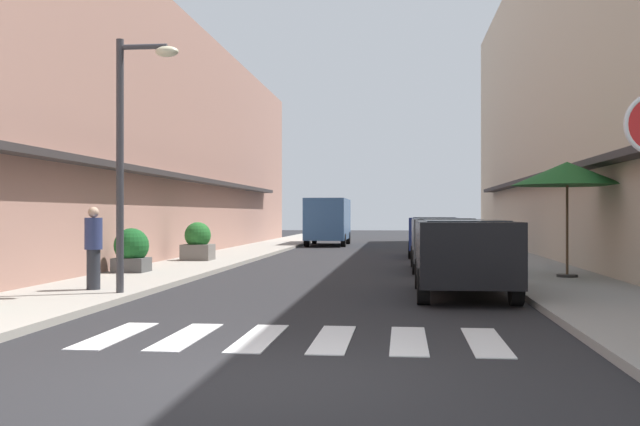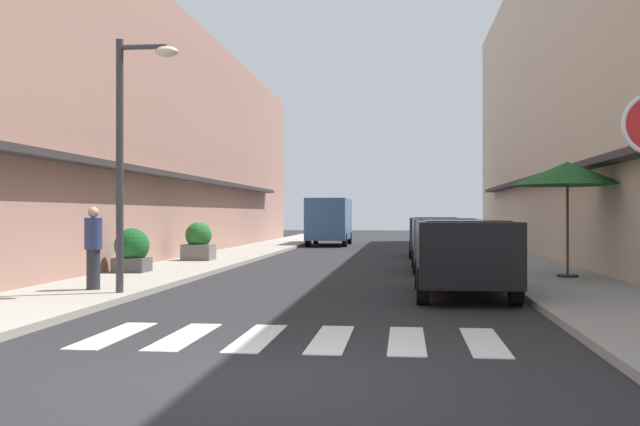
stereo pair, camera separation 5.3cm
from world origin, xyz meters
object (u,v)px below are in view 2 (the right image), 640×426
object	(u,v)px
street_lamp	(130,135)
pedestrian_walking_near	(93,246)
parked_car_far	(435,232)
delivery_van	(329,218)
cafe_umbrella	(567,174)
parked_car_mid	(445,238)
parked_car_near	(463,249)
planter_midblock	(132,250)
planter_far	(199,242)

from	to	relation	value
street_lamp	pedestrian_walking_near	xyz separation A→B (m)	(-0.94, 0.51, -2.09)
parked_car_far	delivery_van	distance (m)	11.10
street_lamp	cafe_umbrella	bearing A→B (deg)	26.98
parked_car_mid	cafe_umbrella	size ratio (longest dim) A/B	1.58
pedestrian_walking_near	street_lamp	bearing A→B (deg)	23.88
parked_car_near	planter_midblock	xyz separation A→B (m)	(-7.98, 3.85, -0.26)
parked_car_mid	pedestrian_walking_near	world-z (taller)	pedestrian_walking_near
parked_car_far	pedestrian_walking_near	distance (m)	15.82
parked_car_mid	pedestrian_walking_near	xyz separation A→B (m)	(-7.13, -7.23, 0.04)
parked_car_mid	pedestrian_walking_near	bearing A→B (deg)	-134.61
parked_car_far	street_lamp	distance (m)	16.03
planter_midblock	parked_car_far	bearing A→B (deg)	50.58
parked_car_far	parked_car_near	bearing A→B (deg)	-90.00
planter_far	cafe_umbrella	bearing A→B (deg)	-27.90
cafe_umbrella	parked_car_mid	bearing A→B (deg)	129.32
parked_car_near	planter_midblock	size ratio (longest dim) A/B	3.83
parked_car_mid	delivery_van	world-z (taller)	delivery_van
parked_car_near	cafe_umbrella	bearing A→B (deg)	52.30
parked_car_far	pedestrian_walking_near	bearing A→B (deg)	-116.82
parked_car_far	pedestrian_walking_near	xyz separation A→B (m)	(-7.13, -14.12, 0.04)
parked_car_far	street_lamp	size ratio (longest dim) A/B	0.90
parked_car_mid	planter_midblock	bearing A→B (deg)	-160.51
street_lamp	planter_midblock	size ratio (longest dim) A/B	4.26
parked_car_mid	pedestrian_walking_near	size ratio (longest dim) A/B	2.63
street_lamp	cafe_umbrella	size ratio (longest dim) A/B	1.76
parked_car_mid	planter_far	size ratio (longest dim) A/B	3.50
parked_car_far	delivery_van	size ratio (longest dim) A/B	0.78
planter_midblock	planter_far	size ratio (longest dim) A/B	0.92
delivery_van	street_lamp	size ratio (longest dim) A/B	1.14
street_lamp	pedestrian_walking_near	bearing A→B (deg)	151.20
delivery_van	planter_far	world-z (taller)	delivery_van
planter_midblock	planter_far	xyz separation A→B (m)	(0.35, 5.03, 0.02)
parked_car_mid	planter_midblock	xyz separation A→B (m)	(-7.98, -2.82, -0.26)
parked_car_near	pedestrian_walking_near	world-z (taller)	pedestrian_walking_near
street_lamp	planter_far	size ratio (longest dim) A/B	3.91
delivery_van	planter_far	distance (m)	14.91
parked_car_mid	planter_midblock	world-z (taller)	parked_car_mid
planter_far	pedestrian_walking_near	size ratio (longest dim) A/B	0.75
parked_car_mid	planter_far	bearing A→B (deg)	163.88
delivery_van	planter_far	size ratio (longest dim) A/B	4.48
delivery_van	planter_midblock	world-z (taller)	delivery_van
parked_car_far	delivery_van	bearing A→B (deg)	116.09
parked_car_near	pedestrian_walking_near	size ratio (longest dim) A/B	2.65
cafe_umbrella	street_lamp	bearing A→B (deg)	-153.02
parked_car_mid	delivery_van	xyz separation A→B (m)	(-4.88, 16.85, 0.48)
parked_car_far	cafe_umbrella	bearing A→B (deg)	-75.32
delivery_van	cafe_umbrella	world-z (taller)	cafe_umbrella
parked_car_near	cafe_umbrella	distance (m)	4.62
parked_car_far	planter_far	distance (m)	8.96
parked_car_near	parked_car_mid	bearing A→B (deg)	90.00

